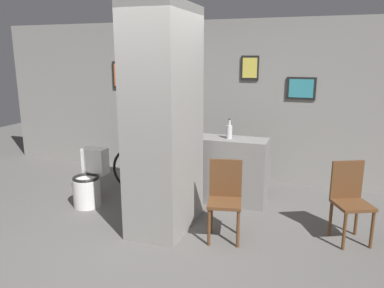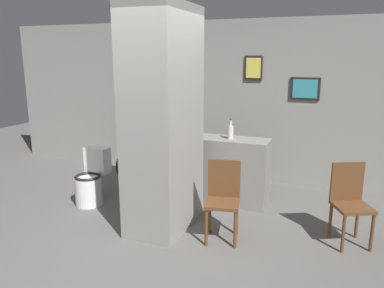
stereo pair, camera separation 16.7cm
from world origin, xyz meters
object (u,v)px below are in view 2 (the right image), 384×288
chair_near_pillar (223,197)px  bicycle (163,172)px  toilet (91,181)px  bottle_tall (231,131)px  chair_by_doorway (350,200)px

chair_near_pillar → bicycle: 1.59m
toilet → bottle_tall: bottle_tall is taller
toilet → chair_by_doorway: bearing=1.2°
chair_near_pillar → bottle_tall: (-0.21, 1.05, 0.54)m
bicycle → bottle_tall: bottle_tall is taller
bottle_tall → chair_near_pillar: bearing=-78.4°
chair_by_doorway → bottle_tall: bottle_tall is taller
chair_near_pillar → chair_by_doorway: (1.33, 0.40, 0.00)m
bicycle → chair_near_pillar: bearing=-39.2°
toilet → chair_by_doorway: 3.36m
bicycle → bottle_tall: bearing=2.6°
chair_by_doorway → bicycle: size_ratio=0.55×
toilet → bicycle: bearing=39.9°
chair_near_pillar → bottle_tall: bearing=90.0°
toilet → bottle_tall: size_ratio=2.67×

